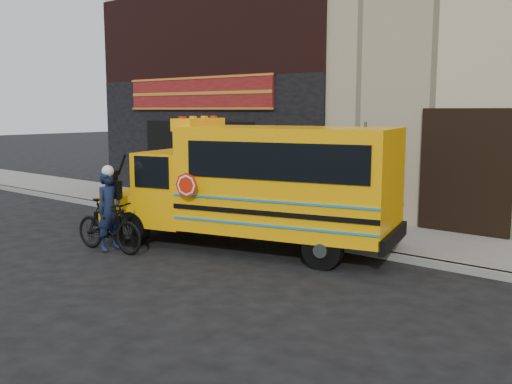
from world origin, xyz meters
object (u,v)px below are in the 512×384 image
object	(u,v)px
school_bus	(261,183)
sign_pole	(364,180)
cyclist	(109,212)
bicycle	(109,226)

from	to	relation	value
school_bus	sign_pole	bearing A→B (deg)	35.31
cyclist	bicycle	bearing A→B (deg)	179.02
sign_pole	bicycle	size ratio (longest dim) A/B	1.47
school_bus	bicycle	world-z (taller)	school_bus
bicycle	cyclist	size ratio (longest dim) A/B	1.11
sign_pole	cyclist	size ratio (longest dim) A/B	1.62
sign_pole	bicycle	world-z (taller)	sign_pole
school_bus	cyclist	world-z (taller)	school_bus
sign_pole	school_bus	bearing A→B (deg)	-144.69
school_bus	bicycle	bearing A→B (deg)	-136.64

